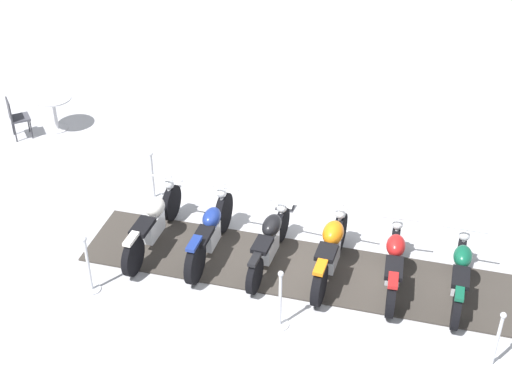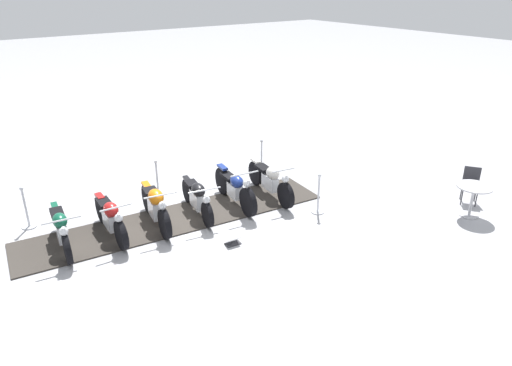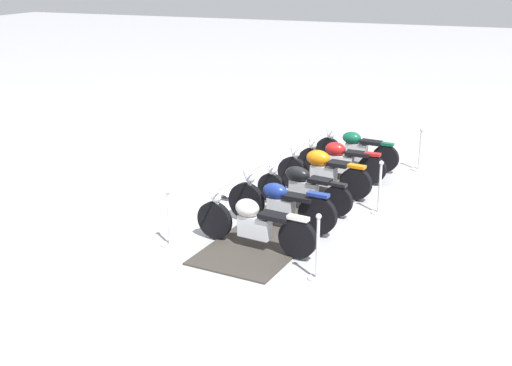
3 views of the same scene
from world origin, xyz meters
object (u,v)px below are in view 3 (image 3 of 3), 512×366
motorcycle_forest (355,149)px  stanchion_right_rear (169,227)px  motorcycle_navy (280,203)px  motorcycle_maroon (340,160)px  stanchion_left_front (420,157)px  motorcycle_copper (322,171)px  motorcycle_cream (253,222)px  stanchion_left_mid (379,195)px  info_placard (227,195)px  stanchion_left_rear (317,256)px  motorcycle_black (302,187)px

motorcycle_forest → stanchion_right_rear: size_ratio=1.99×
motorcycle_forest → motorcycle_navy: (4.11, -0.42, 0.01)m
motorcycle_maroon → stanchion_left_front: size_ratio=2.00×
motorcycle_copper → motorcycle_cream: motorcycle_copper is taller
stanchion_left_mid → motorcycle_cream: bearing=-34.4°
motorcycle_navy → motorcycle_cream: motorcycle_navy is taller
stanchion_left_front → info_placard: stanchion_left_front is taller
motorcycle_copper → stanchion_left_front: size_ratio=2.08×
stanchion_left_mid → stanchion_left_rear: 3.13m
info_placard → motorcycle_forest: bearing=-27.1°
motorcycle_navy → motorcycle_forest: bearing=-88.4°
motorcycle_maroon → motorcycle_navy: (3.08, -0.32, 0.01)m
motorcycle_copper → info_placard: bearing=38.0°
stanchion_left_rear → stanchion_left_front: stanchion_left_rear is taller
motorcycle_cream → stanchion_left_front: bearing=-101.4°
motorcycle_navy → info_placard: (-1.09, -1.54, -0.43)m
motorcycle_black → stanchion_right_rear: 2.94m
stanchion_left_mid → motorcycle_forest: bearing=-157.5°
motorcycle_forest → stanchion_right_rear: (5.54, -1.93, -0.14)m
motorcycle_forest → motorcycle_maroon: 1.04m
motorcycle_cream → info_placard: 2.59m
motorcycle_maroon → motorcycle_cream: motorcycle_cream is taller
stanchion_right_rear → motorcycle_maroon: bearing=158.0°
motorcycle_copper → stanchion_right_rear: (3.49, -1.71, -0.17)m
motorcycle_maroon → motorcycle_forest: bearing=-93.0°
motorcycle_cream → stanchion_left_rear: bearing=161.0°
motorcycle_navy → motorcycle_maroon: bearing=-88.5°
motorcycle_copper → info_placard: (0.96, -1.75, -0.45)m
stanchion_left_mid → stanchion_right_rear: stanchion_left_mid is taller
stanchion_left_mid → stanchion_left_rear: size_ratio=0.99×
motorcycle_navy → stanchion_right_rear: size_ratio=2.11×
motorcycle_black → stanchion_left_mid: stanchion_left_mid is taller
motorcycle_cream → stanchion_left_mid: bearing=-116.1°
motorcycle_maroon → motorcycle_cream: size_ratio=0.90×
motorcycle_maroon → motorcycle_black: 2.06m
stanchion_right_rear → motorcycle_cream: bearing=106.3°
motorcycle_cream → motorcycle_navy: bearing=-88.2°
stanchion_left_mid → stanchion_left_front: bearing=174.0°
motorcycle_maroon → stanchion_left_mid: size_ratio=1.91×
motorcycle_black → stanchion_left_front: bearing=-107.0°
motorcycle_black → stanchion_left_rear: 2.97m
motorcycle_maroon → stanchion_right_rear: (4.51, -1.82, -0.13)m
stanchion_left_mid → motorcycle_maroon: bearing=-143.9°
motorcycle_navy → stanchion_left_front: (-4.51, 1.87, -0.17)m
motorcycle_cream → stanchion_left_mid: stanchion_left_mid is taller
stanchion_left_front → stanchion_left_mid: bearing=-6.0°
motorcycle_cream → motorcycle_forest: bearing=-87.6°
stanchion_left_mid → stanchion_left_front: 3.13m
stanchion_right_rear → motorcycle_black: bearing=147.1°
motorcycle_forest → stanchion_right_rear: 5.87m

